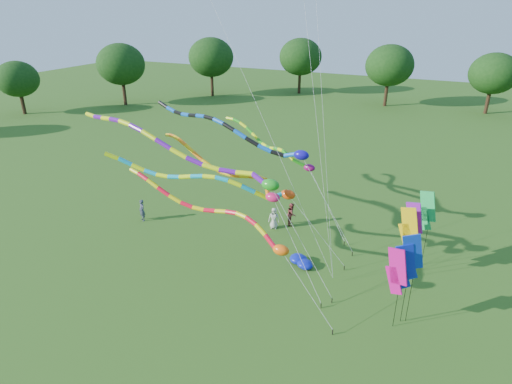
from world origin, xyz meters
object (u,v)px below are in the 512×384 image
at_px(blue_nylon_heap, 308,262).
at_px(person_b, 142,210).
at_px(tube_kite_red, 221,216).
at_px(person_c, 292,214).
at_px(tube_kite_orange, 229,171).
at_px(person_a, 274,218).

bearing_deg(blue_nylon_heap, person_b, 177.83).
bearing_deg(tube_kite_red, person_c, 94.65).
bearing_deg(person_b, person_c, 47.70).
height_order(blue_nylon_heap, person_b, person_b).
distance_m(person_b, person_c, 10.74).
relative_size(tube_kite_orange, blue_nylon_heap, 8.21).
height_order(tube_kite_red, tube_kite_orange, tube_kite_orange).
distance_m(person_a, person_c, 1.38).
bearing_deg(person_b, tube_kite_red, 1.28).
bearing_deg(person_a, person_c, 30.72).
relative_size(tube_kite_orange, person_c, 7.34).
bearing_deg(tube_kite_red, tube_kite_orange, 120.94).
bearing_deg(person_b, person_a, 44.06).
relative_size(tube_kite_red, person_a, 8.44).
distance_m(person_a, person_b, 9.52).
distance_m(tube_kite_red, person_c, 8.82).
relative_size(tube_kite_orange, person_b, 7.58).
distance_m(tube_kite_orange, person_a, 6.64).
height_order(tube_kite_orange, person_b, tube_kite_orange).
height_order(person_b, person_c, person_c).
bearing_deg(person_b, tube_kite_orange, 15.94).
bearing_deg(blue_nylon_heap, tube_kite_orange, -168.42).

